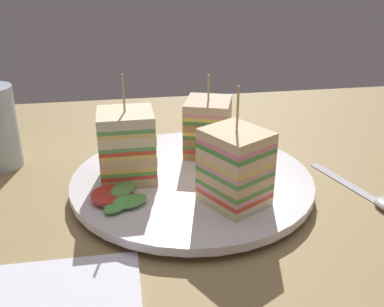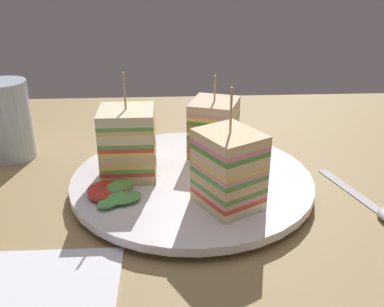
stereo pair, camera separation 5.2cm
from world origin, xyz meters
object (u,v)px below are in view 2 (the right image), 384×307
object	(u,v)px
sandwich_wedge_1	(229,170)
sandwich_wedge_2	(214,128)
spoon	(380,209)
plate	(192,181)
sandwich_wedge_0	(128,143)
drinking_glass	(9,126)
napkin	(39,299)

from	to	relation	value
sandwich_wedge_1	sandwich_wedge_2	distance (cm)	13.44
spoon	sandwich_wedge_1	bearing A→B (deg)	-105.49
plate	sandwich_wedge_2	bearing A→B (deg)	64.20
plate	sandwich_wedge_0	distance (cm)	8.92
spoon	drinking_glass	size ratio (longest dim) A/B	1.34
plate	spoon	distance (cm)	21.54
napkin	sandwich_wedge_2	bearing A→B (deg)	56.13
spoon	drinking_glass	distance (cm)	48.48
sandwich_wedge_2	napkin	size ratio (longest dim) A/B	0.79
sandwich_wedge_0	sandwich_wedge_1	size ratio (longest dim) A/B	0.98
plate	drinking_glass	xyz separation A→B (cm)	(-24.56, 10.81, 3.63)
sandwich_wedge_0	spoon	world-z (taller)	sandwich_wedge_0
napkin	sandwich_wedge_1	bearing A→B (deg)	34.57
sandwich_wedge_0	sandwich_wedge_1	distance (cm)	13.20
spoon	plate	bearing A→B (deg)	-123.69
sandwich_wedge_0	napkin	size ratio (longest dim) A/B	0.94
plate	drinking_glass	bearing A→B (deg)	156.24
sandwich_wedge_2	spoon	distance (cm)	22.32
sandwich_wedge_2	napkin	bearing A→B (deg)	-14.96
sandwich_wedge_1	napkin	bearing A→B (deg)	94.87
plate	sandwich_wedge_0	world-z (taller)	sandwich_wedge_0
sandwich_wedge_1	drinking_glass	size ratio (longest dim) A/B	1.18
sandwich_wedge_1	sandwich_wedge_2	size ratio (longest dim) A/B	1.22
sandwich_wedge_2	spoon	bearing A→B (deg)	71.41
plate	sandwich_wedge_2	xyz separation A→B (cm)	(3.26, 6.75, 4.31)
spoon	sandwich_wedge_0	bearing A→B (deg)	-120.79
sandwich_wedge_1	napkin	xyz separation A→B (cm)	(-17.04, -11.74, -5.59)
sandwich_wedge_0	drinking_glass	bearing A→B (deg)	149.46
plate	sandwich_wedge_1	xyz separation A→B (cm)	(3.40, -6.69, 4.79)
plate	sandwich_wedge_1	world-z (taller)	sandwich_wedge_1
sandwich_wedge_0	spoon	distance (cm)	29.43
napkin	drinking_glass	xyz separation A→B (cm)	(-10.92, 29.23, 4.44)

